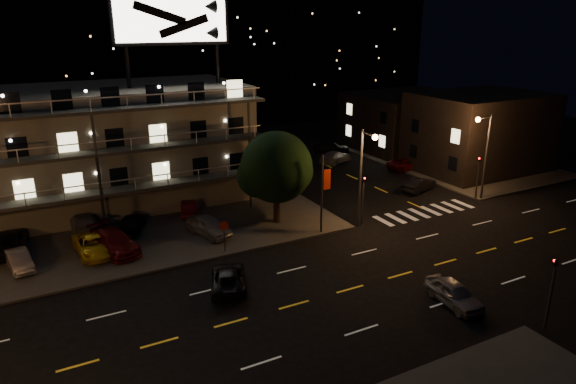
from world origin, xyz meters
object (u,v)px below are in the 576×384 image
road_car_east (454,293)px  tree (276,169)px  lot_car_7 (84,223)px  road_car_west (228,278)px  side_car_0 (419,185)px  lot_car_2 (93,245)px  lot_car_4 (209,226)px

road_car_east → tree: bearing=107.2°
lot_car_7 → road_car_west: bearing=119.3°
lot_car_7 → road_car_east: size_ratio=1.26×
side_car_0 → road_car_east: road_car_east is taller
lot_car_2 → side_car_0: 30.44m
tree → lot_car_2: 14.79m
tree → lot_car_4: bearing=-180.0°
tree → lot_car_2: tree is taller
tree → lot_car_2: bearing=177.6°
side_car_0 → road_car_west: bearing=93.9°
tree → road_car_west: tree is taller
lot_car_4 → lot_car_7: 9.92m
lot_car_2 → side_car_0: bearing=-3.2°
lot_car_4 → road_car_west: size_ratio=0.96×
tree → side_car_0: bearing=3.3°
road_car_west → side_car_0: bearing=-138.6°
road_car_west → road_car_east: bearing=163.9°
lot_car_4 → road_car_east: lot_car_4 is taller
lot_car_2 → lot_car_7: bearing=86.6°
lot_car_4 → road_car_west: (-1.62, -8.10, -0.26)m
lot_car_4 → lot_car_2: bearing=159.4°
side_car_0 → road_car_west: size_ratio=0.92×
lot_car_2 → road_car_east: size_ratio=1.16×
lot_car_7 → road_car_west: (6.85, -13.26, -0.26)m
lot_car_7 → side_car_0: 30.77m
tree → road_car_east: tree is taller
lot_car_4 → road_car_east: size_ratio=1.08×
road_car_east → lot_car_7: bearing=134.6°
tree → lot_car_7: (-14.30, 5.16, -3.76)m
lot_car_2 → road_car_east: (17.83, -16.87, -0.11)m
lot_car_7 → road_car_west: 14.93m
lot_car_7 → road_car_west: size_ratio=1.12×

